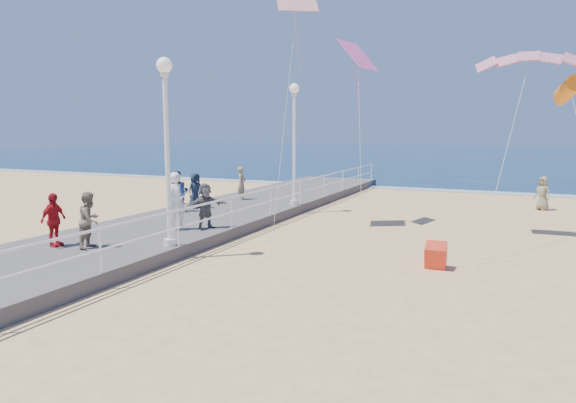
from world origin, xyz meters
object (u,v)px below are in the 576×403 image
at_px(lamp_post_far, 294,131).
at_px(spectator_4, 195,190).
at_px(spectator_5, 205,206).
at_px(spectator_6, 242,183).
at_px(beach_walker_c, 543,193).
at_px(spectator_1, 90,220).
at_px(box_kite, 436,257).
at_px(woman_holding_toddler, 177,201).
at_px(spectator_3, 53,220).
at_px(lamp_post_mid, 166,132).
at_px(spectator_7, 179,192).
at_px(toddler_held, 183,193).

relative_size(lamp_post_far, spectator_4, 3.53).
xyz_separation_m(lamp_post_far, spectator_5, (-0.51, -6.35, -2.49)).
xyz_separation_m(spectator_6, beach_walker_c, (13.12, 5.12, -0.40)).
bearing_deg(spectator_6, spectator_1, 176.29).
bearing_deg(box_kite, beach_walker_c, 73.66).
distance_m(woman_holding_toddler, spectator_3, 3.90).
bearing_deg(lamp_post_mid, spectator_1, -149.19).
height_order(spectator_6, spectator_7, spectator_7).
xyz_separation_m(spectator_1, spectator_5, (1.38, 3.78, -0.03)).
height_order(spectator_7, beach_walker_c, spectator_7).
relative_size(woman_holding_toddler, spectator_4, 1.29).
height_order(spectator_5, spectator_6, spectator_6).
xyz_separation_m(lamp_post_far, spectator_7, (-3.47, -3.82, -2.43)).
xyz_separation_m(lamp_post_mid, woman_holding_toddler, (-1.22, 2.04, -2.29)).
xyz_separation_m(lamp_post_far, spectator_4, (-3.43, -2.69, -2.51)).
bearing_deg(spectator_4, spectator_7, -164.44).
relative_size(lamp_post_mid, spectator_1, 3.32).
distance_m(woman_holding_toddler, spectator_4, 4.81).
bearing_deg(box_kite, spectator_3, -163.29).
bearing_deg(toddler_held, box_kite, -71.47).
bearing_deg(lamp_post_far, box_kite, -43.66).
relative_size(lamp_post_mid, spectator_7, 3.20).
bearing_deg(beach_walker_c, spectator_6, -119.24).
distance_m(spectator_7, box_kite, 11.11).
bearing_deg(spectator_3, box_kite, -77.04).
xyz_separation_m(spectator_5, box_kite, (7.69, -0.50, -0.87)).
bearing_deg(spectator_3, spectator_7, -2.19).
height_order(lamp_post_far, spectator_6, lamp_post_far).
relative_size(spectator_5, spectator_6, 0.98).
xyz_separation_m(woman_holding_toddler, spectator_5, (0.71, 0.60, -0.20)).
distance_m(spectator_4, spectator_5, 4.68).
distance_m(toddler_held, spectator_1, 3.45).
bearing_deg(lamp_post_mid, spectator_5, 100.93).
bearing_deg(lamp_post_far, spectator_4, -141.87).
xyz_separation_m(lamp_post_mid, toddler_held, (-1.07, 2.19, -2.03)).
height_order(lamp_post_far, spectator_7, lamp_post_far).
xyz_separation_m(spectator_5, beach_walker_c, (10.69, 11.93, -0.38)).
height_order(spectator_1, spectator_7, spectator_7).
bearing_deg(box_kite, spectator_7, 161.32).
xyz_separation_m(spectator_1, spectator_7, (-1.57, 6.31, 0.03)).
xyz_separation_m(spectator_4, spectator_6, (0.49, 3.15, 0.03)).
xyz_separation_m(woman_holding_toddler, spectator_4, (-2.21, 4.26, -0.21)).
relative_size(toddler_held, box_kite, 1.25).
distance_m(lamp_post_mid, spectator_3, 4.13).
xyz_separation_m(woman_holding_toddler, toddler_held, (0.15, 0.15, 0.26)).
bearing_deg(spectator_6, spectator_3, 170.52).
relative_size(lamp_post_far, spectator_5, 3.45).
bearing_deg(box_kite, spectator_4, 155.83).
relative_size(lamp_post_far, beach_walker_c, 3.37).
distance_m(toddler_held, box_kite, 8.36).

